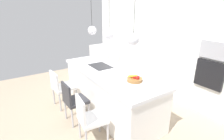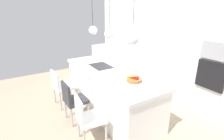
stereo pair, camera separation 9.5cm
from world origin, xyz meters
name	(u,v)px [view 1 (the left image)]	position (x,y,z in m)	size (l,w,h in m)	color
floor	(110,109)	(0.00, 0.00, 0.00)	(6.60, 6.60, 0.00)	tan
back_wall	(164,45)	(0.00, 1.65, 1.30)	(6.00, 0.10, 2.60)	white
kitchen_island	(110,91)	(0.00, 0.00, 0.47)	(2.66, 0.98, 0.94)	white
sink_basin	(100,66)	(-0.38, 0.00, 0.93)	(0.56, 0.40, 0.02)	#2D2D30
faucet	(108,59)	(-0.38, 0.21, 1.08)	(0.02, 0.17, 0.22)	silver
fruit_bowl	(135,79)	(0.71, 0.09, 0.98)	(0.28, 0.28, 0.15)	#9E6B38
side_counter	(104,58)	(-2.40, 1.28, 0.44)	(1.10, 0.60, 0.88)	white
microwave	(214,50)	(1.28, 1.58, 1.43)	(0.54, 0.08, 0.34)	#9E9EA3
oven	(209,74)	(1.28, 1.58, 0.93)	(0.56, 0.08, 0.56)	black
chair_near	(61,86)	(-0.74, -0.84, 0.51)	(0.48, 0.50, 0.88)	white
chair_middle	(73,100)	(-0.02, -0.83, 0.49)	(0.43, 0.43, 0.86)	#333338
chair_far	(89,117)	(0.69, -0.84, 0.50)	(0.46, 0.48, 0.88)	white
pendant_light_left	(92,30)	(-0.74, 0.00, 1.71)	(0.20, 0.20, 0.80)	silver
pendant_light_center	(109,34)	(0.00, 0.00, 1.71)	(0.20, 0.20, 0.80)	silver
pendant_light_right	(133,39)	(0.74, 0.00, 1.71)	(0.20, 0.20, 0.80)	silver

